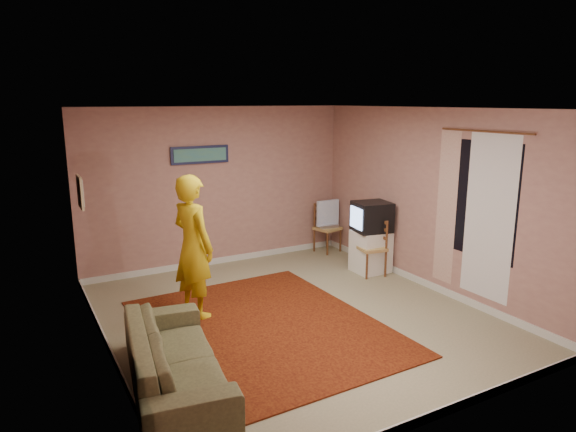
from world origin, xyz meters
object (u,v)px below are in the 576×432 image
tv_cabinet (371,251)px  crt_tv (372,217)px  chair_a (328,222)px  person (193,247)px  sofa (175,358)px  chair_b (371,241)px

tv_cabinet → crt_tv: 0.57m
crt_tv → chair_a: (0.02, 1.27, -0.36)m
tv_cabinet → chair_a: bearing=89.5°
tv_cabinet → chair_a: (0.01, 1.27, 0.21)m
crt_tv → chair_a: bearing=98.8°
crt_tv → chair_a: 1.32m
person → crt_tv: bearing=-102.6°
sofa → chair_b: bearing=-57.0°
tv_cabinet → person: person is taller
chair_b → person: bearing=-78.2°
person → sofa: bearing=136.5°
tv_cabinet → crt_tv: size_ratio=1.09×
crt_tv → sofa: 4.20m
crt_tv → tv_cabinet: bearing=-0.0°
sofa → chair_a: bearing=-42.4°
chair_b → person: 2.96m
crt_tv → chair_b: size_ratio=1.27×
sofa → person: person is taller
chair_a → sofa: chair_a is taller
tv_cabinet → chair_b: (-0.09, -0.13, 0.21)m
tv_cabinet → person: bearing=-174.6°
tv_cabinet → crt_tv: (-0.01, 0.00, 0.57)m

